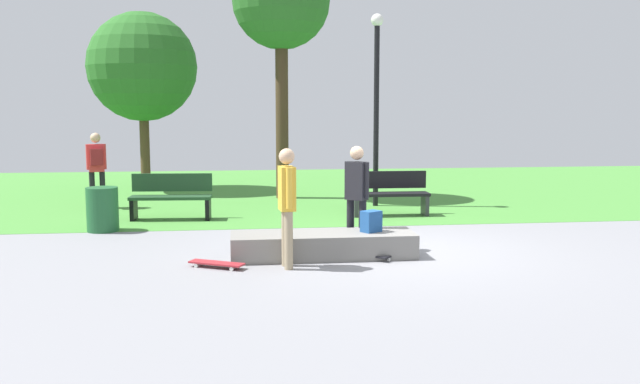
# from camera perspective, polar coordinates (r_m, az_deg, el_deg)

# --- Properties ---
(ground_plane) EXTENTS (28.00, 28.00, 0.00)m
(ground_plane) POSITION_cam_1_polar(r_m,az_deg,el_deg) (10.63, 6.19, -4.93)
(ground_plane) COLOR gray
(grass_lawn) EXTENTS (26.60, 11.89, 0.01)m
(grass_lawn) POSITION_cam_1_polar(r_m,az_deg,el_deg) (18.46, 0.48, 0.26)
(grass_lawn) COLOR #478C38
(grass_lawn) RESTS_ON ground_plane
(concrete_ledge) EXTENTS (2.74, 0.80, 0.36)m
(concrete_ledge) POSITION_cam_1_polar(r_m,az_deg,el_deg) (10.06, 0.26, -4.52)
(concrete_ledge) COLOR gray
(concrete_ledge) RESTS_ON ground_plane
(backpack_on_ledge) EXTENTS (0.34, 0.32, 0.32)m
(backpack_on_ledge) POSITION_cam_1_polar(r_m,az_deg,el_deg) (10.12, 4.37, -2.50)
(backpack_on_ledge) COLOR #1E4C8C
(backpack_on_ledge) RESTS_ON concrete_ledge
(skater_performing_trick) EXTENTS (0.23, 0.43, 1.67)m
(skater_performing_trick) POSITION_cam_1_polar(r_m,az_deg,el_deg) (9.26, -2.83, -0.57)
(skater_performing_trick) COLOR tan
(skater_performing_trick) RESTS_ON ground_plane
(skater_watching) EXTENTS (0.37, 0.36, 1.63)m
(skater_watching) POSITION_cam_1_polar(r_m,az_deg,el_deg) (10.47, 3.13, 0.18)
(skater_watching) COLOR black
(skater_watching) RESTS_ON ground_plane
(skateboard_by_ledge) EXTENTS (0.80, 0.55, 0.08)m
(skateboard_by_ledge) POSITION_cam_1_polar(r_m,az_deg,el_deg) (9.51, -8.79, -6.01)
(skateboard_by_ledge) COLOR #A5262D
(skateboard_by_ledge) RESTS_ON ground_plane
(skateboard_spare) EXTENTS (0.70, 0.71, 0.08)m
(skateboard_spare) POSITION_cam_1_polar(r_m,az_deg,el_deg) (10.11, 6.30, -5.19)
(skateboard_spare) COLOR black
(skateboard_spare) RESTS_ON ground_plane
(park_bench_center_lawn) EXTENTS (1.63, 0.58, 0.91)m
(park_bench_center_lawn) POSITION_cam_1_polar(r_m,az_deg,el_deg) (13.72, -12.53, -0.30)
(park_bench_center_lawn) COLOR #1E4223
(park_bench_center_lawn) RESTS_ON ground_plane
(park_bench_near_lamppost) EXTENTS (1.61, 0.50, 0.91)m
(park_bench_near_lamppost) POSITION_cam_1_polar(r_m,az_deg,el_deg) (13.98, 5.94, -0.03)
(park_bench_near_lamppost) COLOR black
(park_bench_near_lamppost) RESTS_ON ground_plane
(tree_leaning_ash) EXTENTS (2.88, 2.88, 4.75)m
(tree_leaning_ash) POSITION_cam_1_polar(r_m,az_deg,el_deg) (18.66, -14.87, 10.21)
(tree_leaning_ash) COLOR #4C3823
(tree_leaning_ash) RESTS_ON grass_lawn
(tree_tall_oak) EXTENTS (2.37, 2.37, 5.99)m
(tree_tall_oak) POSITION_cam_1_polar(r_m,az_deg,el_deg) (16.74, -3.32, 15.74)
(tree_tall_oak) COLOR #42301E
(tree_tall_oak) RESTS_ON grass_lawn
(lamp_post) EXTENTS (0.28, 0.28, 4.29)m
(lamp_post) POSITION_cam_1_polar(r_m,az_deg,el_deg) (15.22, 4.83, 8.57)
(lamp_post) COLOR black
(lamp_post) RESTS_ON ground_plane
(trash_bin) EXTENTS (0.56, 0.56, 0.80)m
(trash_bin) POSITION_cam_1_polar(r_m,az_deg,el_deg) (12.73, -18.01, -1.41)
(trash_bin) COLOR #1E592D
(trash_bin) RESTS_ON ground_plane
(pedestrian_with_backpack) EXTENTS (0.42, 0.40, 1.68)m
(pedestrian_with_backpack) POSITION_cam_1_polar(r_m,az_deg,el_deg) (15.67, -18.47, 2.34)
(pedestrian_with_backpack) COLOR black
(pedestrian_with_backpack) RESTS_ON ground_plane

